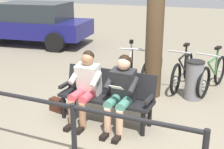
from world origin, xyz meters
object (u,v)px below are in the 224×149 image
(tree_trunk, at_px, (156,1))
(parked_car, at_px, (32,22))
(bicycle_orange, at_px, (212,75))
(bicycle_silver, at_px, (182,71))
(person_reading, at_px, (121,90))
(litter_bin, at_px, (194,80))
(bicycle_red, at_px, (131,67))
(bench, at_px, (107,92))
(person_companion, at_px, (86,84))
(handbag, at_px, (58,105))
(bicycle_blue, at_px, (152,69))

(tree_trunk, height_order, parked_car, tree_trunk)
(bicycle_orange, height_order, bicycle_silver, same)
(bicycle_orange, xyz_separation_m, parked_car, (6.34, -2.47, 0.41))
(person_reading, bearing_deg, litter_bin, -116.16)
(bicycle_silver, height_order, bicycle_red, same)
(bench, xyz_separation_m, parked_car, (4.78, -4.54, 0.27))
(person_companion, relative_size, litter_bin, 1.52)
(parked_car, bearing_deg, litter_bin, 146.55)
(bench, relative_size, bicycle_red, 1.00)
(person_reading, height_order, litter_bin, person_reading)
(bench, xyz_separation_m, tree_trunk, (-0.44, -1.36, 1.40))
(handbag, height_order, litter_bin, litter_bin)
(tree_trunk, height_order, bicycle_silver, tree_trunk)
(litter_bin, bearing_deg, bench, 49.71)
(parked_car, bearing_deg, bicycle_silver, 150.54)
(bicycle_silver, distance_m, bicycle_blue, 0.66)
(bench, height_order, bicycle_blue, bicycle_blue)
(person_reading, distance_m, bicycle_orange, 2.59)
(person_reading, distance_m, person_companion, 0.64)
(person_companion, bearing_deg, person_reading, 179.95)
(bicycle_silver, xyz_separation_m, bicycle_red, (1.16, 0.13, 0.00))
(person_reading, height_order, handbag, person_reading)
(person_reading, relative_size, parked_car, 0.27)
(bicycle_red, bearing_deg, litter_bin, 54.54)
(bicycle_orange, bearing_deg, bench, -21.82)
(tree_trunk, bearing_deg, bicycle_silver, -122.82)
(tree_trunk, distance_m, parked_car, 6.21)
(person_reading, xyz_separation_m, bicycle_orange, (-1.25, -2.24, -0.31))
(parked_car, bearing_deg, bicycle_red, 144.25)
(litter_bin, bearing_deg, bicycle_silver, -63.74)
(bicycle_orange, relative_size, bicycle_red, 1.00)
(person_reading, bearing_deg, bicycle_red, -72.49)
(handbag, height_order, tree_trunk, tree_trunk)
(bench, xyz_separation_m, handbag, (0.97, 0.02, -0.39))
(tree_trunk, bearing_deg, litter_bin, -172.19)
(handbag, xyz_separation_m, bicycle_silver, (-1.90, -2.14, 0.24))
(bicycle_blue, bearing_deg, parked_car, -115.27)
(person_reading, relative_size, litter_bin, 1.52)
(handbag, xyz_separation_m, bicycle_blue, (-1.25, -2.00, 0.24))
(bicycle_silver, bearing_deg, bench, -17.22)
(bicycle_orange, height_order, bicycle_red, same)
(bicycle_red, bearing_deg, bicycle_blue, 72.56)
(bench, distance_m, tree_trunk, 2.00)
(person_companion, height_order, bicycle_silver, person_companion)
(person_companion, height_order, bicycle_blue, person_companion)
(bench, relative_size, bicycle_silver, 0.97)
(bench, relative_size, person_reading, 1.35)
(bicycle_orange, distance_m, parked_car, 6.82)
(bench, bearing_deg, person_reading, 152.87)
(bench, distance_m, person_reading, 0.39)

